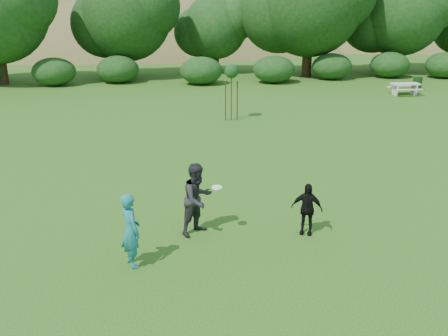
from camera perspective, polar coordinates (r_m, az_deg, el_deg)
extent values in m
plane|color=#19470C|center=(12.79, 1.79, -9.02)|extent=(120.00, 120.00, 0.00)
imported|color=#1C727E|center=(11.78, -10.62, -7.00)|extent=(0.67, 0.78, 1.80)
imported|color=#262628|center=(13.13, -3.02, -3.55)|extent=(1.20, 1.17, 1.95)
imported|color=black|center=(13.36, 9.43, -4.63)|extent=(0.90, 0.66, 1.42)
cylinder|color=#143715|center=(36.62, 21.22, 8.95)|extent=(0.60, 0.60, 0.90)
cylinder|color=white|center=(12.89, -0.82, -2.24)|extent=(0.27, 0.27, 0.05)
cylinder|color=#372815|center=(25.55, 0.85, 8.22)|extent=(0.05, 0.05, 2.50)
sphere|color=#184318|center=(25.35, 0.87, 11.00)|extent=(0.70, 0.70, 0.70)
cylinder|color=#3E2D18|center=(25.56, 0.18, 7.65)|extent=(0.06, 0.06, 2.00)
cylinder|color=#3A2916|center=(25.65, 1.52, 7.68)|extent=(0.06, 0.06, 2.00)
cube|color=beige|center=(34.58, 20.02, 9.02)|extent=(1.80, 0.75, 0.08)
cube|color=beige|center=(34.35, 18.98, 8.43)|extent=(0.10, 0.70, 0.68)
cube|color=beige|center=(34.94, 20.91, 8.38)|extent=(0.10, 0.70, 0.68)
cube|color=#B7B5A9|center=(34.10, 20.42, 8.37)|extent=(1.80, 0.28, 0.06)
cube|color=silver|center=(35.15, 19.53, 8.75)|extent=(1.80, 0.28, 0.06)
ellipsoid|color=olive|center=(86.29, -23.03, 5.29)|extent=(110.00, 70.00, 44.00)
ellipsoid|color=olive|center=(88.34, 7.01, 5.48)|extent=(100.00, 64.00, 52.00)
ellipsoid|color=olive|center=(70.55, -10.05, 7.43)|extent=(80.00, 50.00, 28.00)
ellipsoid|color=olive|center=(78.97, 16.55, 8.96)|extent=(60.00, 44.00, 24.00)
cylinder|color=#3A2616|center=(39.98, -24.14, 10.96)|extent=(0.73, 0.73, 3.15)
cylinder|color=#3A2616|center=(40.46, -10.77, 12.07)|extent=(0.68, 0.68, 2.80)
sphere|color=#194214|center=(40.22, -11.06, 16.68)|extent=(6.73, 6.73, 6.73)
cylinder|color=#3A2616|center=(42.70, -0.98, 12.38)|extent=(0.60, 0.60, 2.27)
sphere|color=#194214|center=(42.49, -1.00, 15.84)|extent=(5.22, 5.22, 5.22)
cylinder|color=#3A2616|center=(41.13, 9.49, 12.62)|extent=(0.76, 0.76, 3.32)
sphere|color=#194214|center=(40.91, 9.80, 18.06)|extent=(8.12, 8.12, 8.12)
cylinder|color=#3A2616|center=(45.02, 19.12, 12.16)|extent=(0.71, 0.71, 2.97)
sphere|color=#194214|center=(44.81, 19.61, 16.56)|extent=(7.19, 7.19, 7.19)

